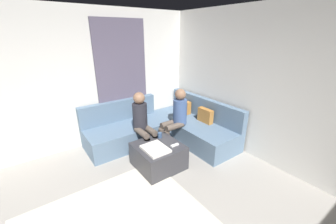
# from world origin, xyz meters

# --- Properties ---
(wall_back) EXTENTS (6.00, 0.12, 2.70)m
(wall_back) POSITION_xyz_m (0.00, 2.94, 1.35)
(wall_back) COLOR silver
(wall_back) RESTS_ON ground_plane
(wall_left) EXTENTS (0.12, 6.00, 2.70)m
(wall_left) POSITION_xyz_m (-2.94, 0.00, 1.35)
(wall_left) COLOR silver
(wall_left) RESTS_ON ground_plane
(curtain_panel) EXTENTS (0.06, 1.10, 2.50)m
(curtain_panel) POSITION_xyz_m (-2.84, 1.30, 1.25)
(curtain_panel) COLOR #595166
(curtain_panel) RESTS_ON ground_plane
(sectional_couch) EXTENTS (2.10, 2.55, 0.87)m
(sectional_couch) POSITION_xyz_m (-2.08, 1.88, 0.28)
(sectional_couch) COLOR slate
(sectional_couch) RESTS_ON ground_plane
(ottoman) EXTENTS (0.76, 0.76, 0.42)m
(ottoman) POSITION_xyz_m (-1.35, 1.22, 0.21)
(ottoman) COLOR #333338
(ottoman) RESTS_ON ground_plane
(folded_blanket) EXTENTS (0.44, 0.36, 0.04)m
(folded_blanket) POSITION_xyz_m (-1.25, 1.10, 0.44)
(folded_blanket) COLOR white
(folded_blanket) RESTS_ON ottoman
(coffee_mug) EXTENTS (0.08, 0.08, 0.10)m
(coffee_mug) POSITION_xyz_m (-1.57, 1.40, 0.47)
(coffee_mug) COLOR #334C72
(coffee_mug) RESTS_ON ottoman
(game_remote) EXTENTS (0.05, 0.15, 0.02)m
(game_remote) POSITION_xyz_m (-1.17, 1.44, 0.43)
(game_remote) COLOR white
(game_remote) RESTS_ON ottoman
(person_on_couch_back) EXTENTS (0.30, 0.60, 1.20)m
(person_on_couch_back) POSITION_xyz_m (-1.77, 1.93, 0.66)
(person_on_couch_back) COLOR brown
(person_on_couch_back) RESTS_ON ground_plane
(person_on_couch_side) EXTENTS (0.60, 0.30, 1.20)m
(person_on_couch_side) POSITION_xyz_m (-1.93, 1.25, 0.66)
(person_on_couch_side) COLOR brown
(person_on_couch_side) RESTS_ON ground_plane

